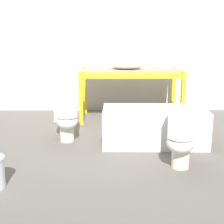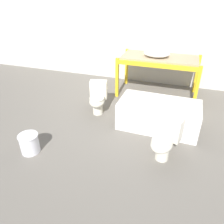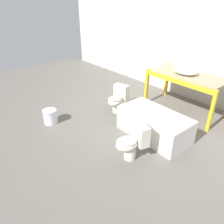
# 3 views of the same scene
# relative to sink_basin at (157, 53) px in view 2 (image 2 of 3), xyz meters

# --- Properties ---
(ground_plane) EXTENTS (12.00, 12.00, 0.00)m
(ground_plane) POSITION_rel_sink_basin_xyz_m (-0.32, -1.04, -1.05)
(ground_plane) COLOR #666059
(warehouse_wall_rear) EXTENTS (10.80, 0.08, 3.20)m
(warehouse_wall_rear) POSITION_rel_sink_basin_xyz_m (-0.32, 0.84, 0.55)
(warehouse_wall_rear) COLOR beige
(warehouse_wall_rear) RESTS_ON ground_plane
(shelving_rack) EXTENTS (1.88, 0.94, 0.96)m
(shelving_rack) POSITION_rel_sink_basin_xyz_m (0.08, 0.06, -0.22)
(shelving_rack) COLOR gold
(shelving_rack) RESTS_ON ground_plane
(sink_basin) EXTENTS (0.59, 0.45, 0.25)m
(sink_basin) POSITION_rel_sink_basin_xyz_m (0.00, 0.00, 0.00)
(sink_basin) COLOR white
(sink_basin) RESTS_ON shelving_rack
(bathtub_main) EXTENTS (1.50, 0.79, 0.53)m
(bathtub_main) POSITION_rel_sink_basin_xyz_m (0.32, -1.42, -0.74)
(bathtub_main) COLOR white
(bathtub_main) RESTS_ON ground_plane
(toilet_near) EXTENTS (0.46, 0.63, 0.66)m
(toilet_near) POSITION_rel_sink_basin_xyz_m (-0.98, -1.27, -0.70)
(toilet_near) COLOR silver
(toilet_near) RESTS_ON ground_plane
(toilet_far) EXTENTS (0.50, 0.64, 0.66)m
(toilet_far) POSITION_rel_sink_basin_xyz_m (0.54, -2.28, -0.70)
(toilet_far) COLOR silver
(toilet_far) RESTS_ON ground_plane
(bucket_white) EXTENTS (0.32, 0.32, 0.33)m
(bucket_white) POSITION_rel_sink_basin_xyz_m (-1.56, -2.84, -0.87)
(bucket_white) COLOR silver
(bucket_white) RESTS_ON ground_plane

